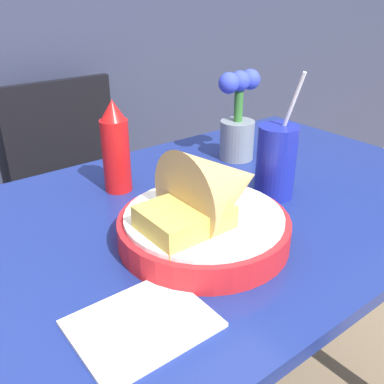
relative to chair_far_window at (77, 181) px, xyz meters
The scene contains 7 objects.
dining_table 0.80m from the chair_far_window, 95.65° to the right, with size 1.23×0.71×0.75m.
chair_far_window is the anchor object (origin of this frame).
food_basket 0.94m from the chair_far_window, 97.58° to the right, with size 0.29×0.29×0.17m.
ketchup_bottle 0.71m from the chair_far_window, 103.29° to the right, with size 0.06×0.06×0.19m.
drink_cup 0.89m from the chair_far_window, 83.44° to the right, with size 0.08×0.08×0.26m.
flower_vase 0.74m from the chair_far_window, 74.24° to the right, with size 0.12×0.08×0.22m.
napkin 1.07m from the chair_far_window, 107.87° to the right, with size 0.17×0.14×0.01m.
Camera 1 is at (-0.45, -0.57, 1.14)m, focal length 40.00 mm.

